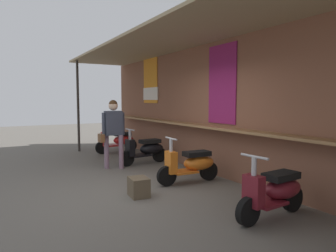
% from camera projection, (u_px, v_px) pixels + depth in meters
% --- Properties ---
extents(ground_plane, '(33.99, 33.99, 0.00)m').
position_uv_depth(ground_plane, '(144.00, 190.00, 5.85)').
color(ground_plane, '#605B54').
extents(market_stall_facade, '(12.14, 2.25, 3.23)m').
position_uv_depth(market_stall_facade, '(222.00, 97.00, 6.63)').
color(market_stall_facade, brown).
rests_on(market_stall_facade, ground_plane).
extents(scooter_red, '(0.46, 1.40, 0.97)m').
position_uv_depth(scooter_red, '(119.00, 141.00, 10.01)').
color(scooter_red, red).
rests_on(scooter_red, ground_plane).
extents(scooter_black, '(0.49, 1.40, 0.97)m').
position_uv_depth(scooter_black, '(146.00, 149.00, 8.23)').
color(scooter_black, black).
rests_on(scooter_black, ground_plane).
extents(scooter_orange, '(0.48, 1.40, 0.97)m').
position_uv_depth(scooter_orange, '(192.00, 164.00, 6.34)').
color(scooter_orange, orange).
rests_on(scooter_orange, ground_plane).
extents(scooter_maroon, '(0.49, 1.40, 0.97)m').
position_uv_depth(scooter_maroon, '(276.00, 191.00, 4.46)').
color(scooter_maroon, maroon).
rests_on(scooter_maroon, ground_plane).
extents(shopper_browsing, '(0.31, 0.66, 1.72)m').
position_uv_depth(shopper_browsing, '(113.00, 127.00, 7.58)').
color(shopper_browsing, gray).
rests_on(shopper_browsing, ground_plane).
extents(merchandise_crate, '(0.42, 0.35, 0.34)m').
position_uv_depth(merchandise_crate, '(139.00, 187.00, 5.44)').
color(merchandise_crate, brown).
rests_on(merchandise_crate, ground_plane).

